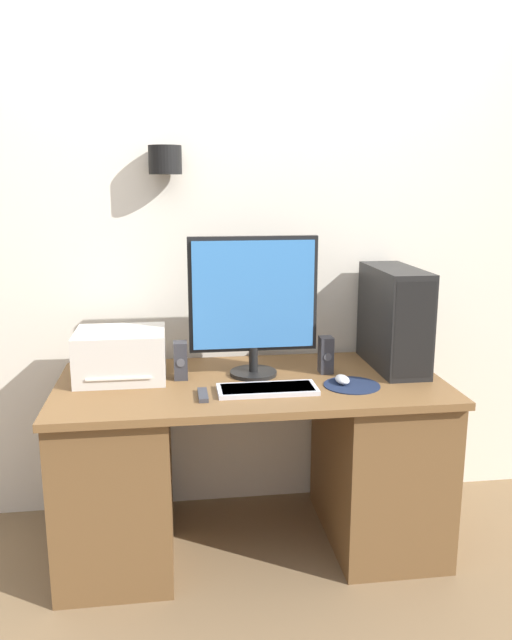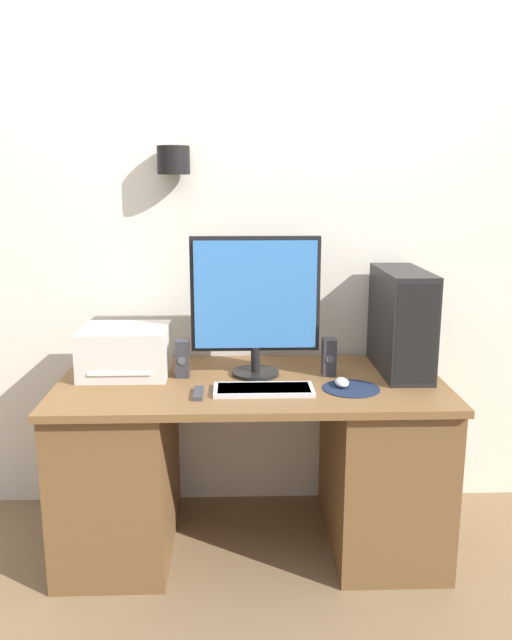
% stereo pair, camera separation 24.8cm
% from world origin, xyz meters
% --- Properties ---
extents(ground_plane, '(12.00, 12.00, 0.00)m').
position_xyz_m(ground_plane, '(0.00, 0.00, 0.00)').
color(ground_plane, brown).
extents(wall_back, '(6.40, 0.19, 2.70)m').
position_xyz_m(wall_back, '(-0.00, 0.79, 1.35)').
color(wall_back, silver).
rests_on(wall_back, ground_plane).
extents(desk, '(1.57, 0.74, 0.73)m').
position_xyz_m(desk, '(0.00, 0.37, 0.38)').
color(desk, brown).
rests_on(desk, ground_plane).
extents(monitor, '(0.53, 0.20, 0.58)m').
position_xyz_m(monitor, '(0.02, 0.45, 1.05)').
color(monitor, black).
rests_on(monitor, desk).
extents(keyboard, '(0.39, 0.15, 0.02)m').
position_xyz_m(keyboard, '(0.04, 0.23, 0.74)').
color(keyboard, silver).
rests_on(keyboard, desk).
extents(mousepad, '(0.22, 0.22, 0.00)m').
position_xyz_m(mousepad, '(0.39, 0.25, 0.74)').
color(mousepad, '#19233D').
rests_on(mousepad, desk).
extents(mouse, '(0.05, 0.10, 0.03)m').
position_xyz_m(mouse, '(0.36, 0.28, 0.75)').
color(mouse, silver).
rests_on(mouse, mousepad).
extents(computer_tower, '(0.18, 0.47, 0.44)m').
position_xyz_m(computer_tower, '(0.64, 0.49, 0.95)').
color(computer_tower, black).
rests_on(computer_tower, desk).
extents(printer, '(0.36, 0.30, 0.20)m').
position_xyz_m(printer, '(-0.52, 0.48, 0.83)').
color(printer, beige).
rests_on(printer, desk).
extents(speaker_left, '(0.06, 0.07, 0.16)m').
position_xyz_m(speaker_left, '(-0.28, 0.44, 0.81)').
color(speaker_left, '#2D2D33').
rests_on(speaker_left, desk).
extents(speaker_right, '(0.06, 0.07, 0.16)m').
position_xyz_m(speaker_right, '(0.33, 0.44, 0.81)').
color(speaker_right, '#2D2D33').
rests_on(speaker_right, desk).
extents(remote_control, '(0.04, 0.14, 0.02)m').
position_xyz_m(remote_control, '(-0.21, 0.20, 0.74)').
color(remote_control, '#38383D').
rests_on(remote_control, desk).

